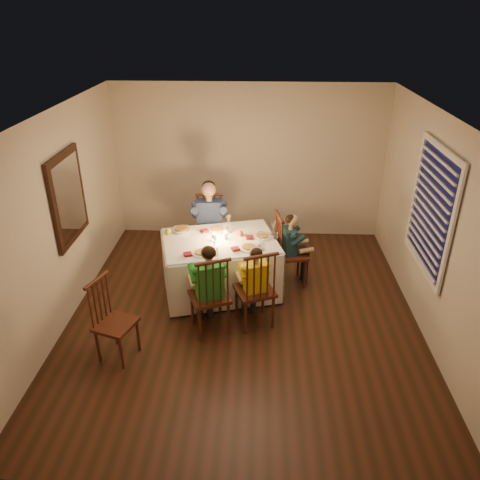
{
  "coord_description": "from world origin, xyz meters",
  "views": [
    {
      "loc": [
        0.18,
        -5.07,
        3.67
      ],
      "look_at": [
        -0.05,
        0.15,
        1.03
      ],
      "focal_mm": 35.0,
      "sensor_mm": 36.0,
      "label": 1
    }
  ],
  "objects_px": {
    "dining_table": "(220,255)",
    "child_yellow": "(254,322)",
    "chair_adult": "(211,262)",
    "serving_bowl": "(181,230)",
    "chair_near_right": "(254,322)",
    "adult": "(211,262)",
    "chair_end": "(289,282)",
    "chair_extra": "(120,355)",
    "child_green": "(211,329)",
    "child_teal": "(289,282)",
    "chair_near_left": "(211,329)"
  },
  "relations": [
    {
      "from": "child_green",
      "to": "chair_end",
      "type": "bearing_deg",
      "value": -154.49
    },
    {
      "from": "chair_near_right",
      "to": "child_yellow",
      "type": "xyz_separation_m",
      "value": [
        0.0,
        0.0,
        0.0
      ]
    },
    {
      "from": "child_green",
      "to": "child_yellow",
      "type": "height_order",
      "value": "child_green"
    },
    {
      "from": "adult",
      "to": "child_yellow",
      "type": "relative_size",
      "value": 1.23
    },
    {
      "from": "chair_adult",
      "to": "child_yellow",
      "type": "xyz_separation_m",
      "value": [
        0.72,
        -1.54,
        0.0
      ]
    },
    {
      "from": "chair_end",
      "to": "child_teal",
      "type": "bearing_deg",
      "value": -11.1
    },
    {
      "from": "chair_end",
      "to": "child_green",
      "type": "distance_m",
      "value": 1.56
    },
    {
      "from": "child_teal",
      "to": "chair_near_right",
      "type": "bearing_deg",
      "value": 142.08
    },
    {
      "from": "child_yellow",
      "to": "child_green",
      "type": "bearing_deg",
      "value": -5.23
    },
    {
      "from": "chair_adult",
      "to": "chair_extra",
      "type": "distance_m",
      "value": 2.39
    },
    {
      "from": "chair_extra",
      "to": "child_teal",
      "type": "height_order",
      "value": "child_teal"
    },
    {
      "from": "child_yellow",
      "to": "chair_extra",
      "type": "bearing_deg",
      "value": 2.85
    },
    {
      "from": "dining_table",
      "to": "serving_bowl",
      "type": "bearing_deg",
      "value": 144.02
    },
    {
      "from": "dining_table",
      "to": "chair_near_right",
      "type": "distance_m",
      "value": 1.07
    },
    {
      "from": "serving_bowl",
      "to": "adult",
      "type": "bearing_deg",
      "value": 59.56
    },
    {
      "from": "chair_near_left",
      "to": "adult",
      "type": "bearing_deg",
      "value": -106.58
    },
    {
      "from": "dining_table",
      "to": "chair_near_right",
      "type": "relative_size",
      "value": 1.62
    },
    {
      "from": "chair_extra",
      "to": "adult",
      "type": "height_order",
      "value": "adult"
    },
    {
      "from": "chair_end",
      "to": "adult",
      "type": "relative_size",
      "value": 0.81
    },
    {
      "from": "chair_near_right",
      "to": "child_teal",
      "type": "bearing_deg",
      "value": -138.32
    },
    {
      "from": "dining_table",
      "to": "child_yellow",
      "type": "bearing_deg",
      "value": -71.3
    },
    {
      "from": "chair_near_left",
      "to": "chair_end",
      "type": "xyz_separation_m",
      "value": [
        1.05,
        1.16,
        0.0
      ]
    },
    {
      "from": "child_teal",
      "to": "chair_adult",
      "type": "bearing_deg",
      "value": 54.89
    },
    {
      "from": "chair_adult",
      "to": "child_yellow",
      "type": "distance_m",
      "value": 1.7
    },
    {
      "from": "chair_end",
      "to": "chair_near_left",
      "type": "bearing_deg",
      "value": 126.58
    },
    {
      "from": "child_green",
      "to": "child_teal",
      "type": "xyz_separation_m",
      "value": [
        1.05,
        1.16,
        0.0
      ]
    },
    {
      "from": "child_teal",
      "to": "serving_bowl",
      "type": "bearing_deg",
      "value": 79.96
    },
    {
      "from": "chair_near_right",
      "to": "child_teal",
      "type": "height_order",
      "value": "chair_near_right"
    },
    {
      "from": "dining_table",
      "to": "child_yellow",
      "type": "height_order",
      "value": "dining_table"
    },
    {
      "from": "chair_end",
      "to": "chair_adult",
      "type": "bearing_deg",
      "value": 54.89
    },
    {
      "from": "chair_end",
      "to": "chair_extra",
      "type": "relative_size",
      "value": 1.08
    },
    {
      "from": "chair_adult",
      "to": "serving_bowl",
      "type": "xyz_separation_m",
      "value": [
        -0.34,
        -0.57,
        0.84
      ]
    },
    {
      "from": "chair_adult",
      "to": "chair_end",
      "type": "bearing_deg",
      "value": -29.31
    },
    {
      "from": "chair_near_left",
      "to": "child_green",
      "type": "relative_size",
      "value": 0.92
    },
    {
      "from": "chair_near_left",
      "to": "adult",
      "type": "relative_size",
      "value": 0.81
    },
    {
      "from": "child_teal",
      "to": "chair_near_left",
      "type": "bearing_deg",
      "value": 126.58
    },
    {
      "from": "child_teal",
      "to": "serving_bowl",
      "type": "relative_size",
      "value": 4.59
    },
    {
      "from": "child_green",
      "to": "chair_adult",
      "type": "bearing_deg",
      "value": -106.58
    },
    {
      "from": "chair_end",
      "to": "child_yellow",
      "type": "distance_m",
      "value": 1.11
    },
    {
      "from": "chair_end",
      "to": "child_teal",
      "type": "xyz_separation_m",
      "value": [
        0.0,
        0.0,
        0.0
      ]
    },
    {
      "from": "chair_end",
      "to": "adult",
      "type": "distance_m",
      "value": 1.33
    },
    {
      "from": "chair_end",
      "to": "adult",
      "type": "bearing_deg",
      "value": 54.89
    },
    {
      "from": "chair_end",
      "to": "chair_near_right",
      "type": "bearing_deg",
      "value": 142.08
    },
    {
      "from": "chair_adult",
      "to": "serving_bowl",
      "type": "bearing_deg",
      "value": -125.74
    },
    {
      "from": "chair_near_right",
      "to": "adult",
      "type": "distance_m",
      "value": 1.7
    },
    {
      "from": "chair_adult",
      "to": "chair_near_left",
      "type": "bearing_deg",
      "value": -89.71
    },
    {
      "from": "chair_near_left",
      "to": "chair_adult",
      "type": "bearing_deg",
      "value": -106.58
    },
    {
      "from": "chair_adult",
      "to": "child_yellow",
      "type": "bearing_deg",
      "value": -70.35
    },
    {
      "from": "adult",
      "to": "child_yellow",
      "type": "bearing_deg",
      "value": -70.35
    },
    {
      "from": "serving_bowl",
      "to": "chair_end",
      "type": "bearing_deg",
      "value": 1.06
    }
  ]
}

